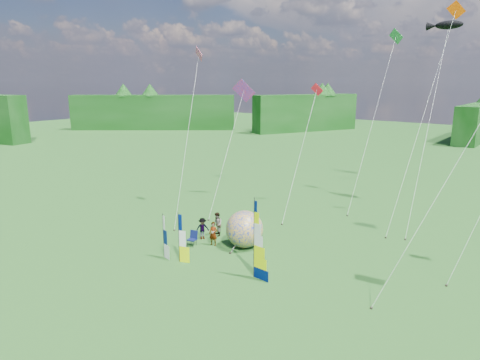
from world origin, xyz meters
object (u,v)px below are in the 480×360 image
Objects in this scene: spectator_a at (213,234)px; spectator_c at (202,228)px; spectator_b at (217,224)px; side_banner_left at (179,238)px; camp_chair at (192,239)px; spectator_d at (239,226)px; bol_inflatable at (245,229)px; side_banner_far at (163,236)px; kite_whale at (430,114)px; feather_banner_main at (254,239)px.

spectator_c is at bearing 147.51° from spectator_a.
spectator_b reaches higher than spectator_a.
side_banner_left is 2.97× the size of camp_chair.
spectator_d is (1.84, 2.20, -0.04)m from spectator_c.
side_banner_left reaches higher than bol_inflatable.
side_banner_far is 23.82m from kite_whale.
side_banner_left is at bearing -41.56° from spectator_b.
spectator_c is at bearing 107.23° from side_banner_far.
feather_banner_main is at bearing -39.28° from spectator_a.
spectator_a is at bearing 73.05° from side_banner_left.
spectator_a is 1.11× the size of spectator_d.
side_banner_left is 23.05m from kite_whale.
bol_inflatable is at bearing 25.52° from spectator_b.
bol_inflatable is 1.53× the size of spectator_a.
camp_chair is at bearing -144.70° from bol_inflatable.
spectator_a is at bearing -147.02° from kite_whale.
spectator_a is 0.95× the size of spectator_b.
side_banner_far reaches higher than camp_chair.
kite_whale reaches higher than feather_banner_main.
side_banner_left is 5.47m from spectator_b.
spectator_d is at bearing 89.54° from side_banner_far.
side_banner_far is 1.61× the size of spectator_b.
side_banner_far is 1.70× the size of spectator_a.
spectator_c reaches higher than camp_chair.
spectator_d is 18.38m from kite_whale.
spectator_c is at bearing 92.60° from side_banner_left.
camp_chair is (-3.13, -2.21, -0.79)m from bol_inflatable.
kite_whale is at bearing 86.73° from spectator_b.
spectator_d is 4.00m from camp_chair.
camp_chair is (-1.14, -1.06, -0.33)m from spectator_a.
bol_inflatable is 1.45× the size of spectator_b.
bol_inflatable reaches higher than spectator_c.
kite_whale is at bearing -4.38° from spectator_c.
spectator_c is at bearing 90.79° from camp_chair.
kite_whale reaches higher than spectator_a.
side_banner_far is (-6.61, -1.35, -0.94)m from feather_banner_main.
feather_banner_main is 6.10m from spectator_a.
spectator_c is (-0.42, -1.21, -0.10)m from spectator_b.
spectator_c is (-6.90, 2.81, -1.61)m from feather_banner_main.
bol_inflatable is 3.91m from camp_chair.
kite_whale is (11.58, 15.40, 8.26)m from spectator_c.
side_banner_left is at bearing -110.70° from bol_inflatable.
spectator_b is at bearing 153.43° from feather_banner_main.
spectator_b is at bearing 76.12° from camp_chair.
kite_whale is at bearing 80.85° from feather_banner_main.
spectator_b is 1.73m from spectator_d.
bol_inflatable reaches higher than spectator_d.
spectator_d reaches higher than camp_chair.
feather_banner_main is 5.42m from side_banner_left.
feather_banner_main is 2.76× the size of spectator_a.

